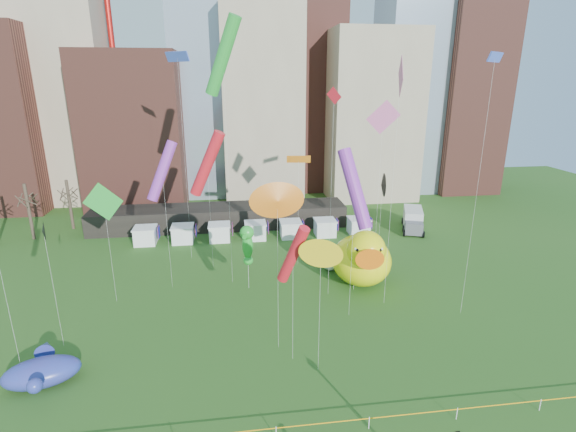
{
  "coord_description": "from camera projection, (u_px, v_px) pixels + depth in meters",
  "views": [
    {
      "loc": [
        -2.18,
        -21.57,
        21.46
      ],
      "look_at": [
        1.86,
        8.19,
        12.0
      ],
      "focal_mm": 27.0,
      "sensor_mm": 36.0,
      "label": 1
    }
  ],
  "objects": [
    {
      "name": "seahorse_green",
      "position": [
        248.0,
        242.0,
        45.09
      ],
      "size": [
        1.82,
        2.08,
        7.13
      ],
      "rotation": [
        0.0,
        0.0,
        -0.28
      ],
      "color": "silver",
      "rests_on": "ground"
    },
    {
      "name": "kite_8",
      "position": [
        334.0,
        109.0,
        39.83
      ],
      "size": [
        1.17,
        1.12,
        20.89
      ],
      "color": "silver",
      "rests_on": "ground"
    },
    {
      "name": "kite_10",
      "position": [
        43.0,
        232.0,
        33.54
      ],
      "size": [
        0.73,
        1.45,
        10.97
      ],
      "color": "silver",
      "rests_on": "ground"
    },
    {
      "name": "caution_tape",
      "position": [
        276.0,
        430.0,
        26.91
      ],
      "size": [
        50.0,
        0.06,
        0.9
      ],
      "color": "white",
      "rests_on": "ground"
    },
    {
      "name": "kite_3",
      "position": [
        223.0,
        56.0,
        41.07
      ],
      "size": [
        4.26,
        3.67,
        27.34
      ],
      "color": "silver",
      "rests_on": "ground"
    },
    {
      "name": "small_duck",
      "position": [
        332.0,
        260.0,
        50.82
      ],
      "size": [
        3.21,
        3.92,
        2.84
      ],
      "rotation": [
        0.0,
        0.0,
        -0.18
      ],
      "color": "white",
      "rests_on": "ground"
    },
    {
      "name": "kite_1",
      "position": [
        400.0,
        80.0,
        37.05
      ],
      "size": [
        0.92,
        3.39,
        23.53
      ],
      "color": "silver",
      "rests_on": "ground"
    },
    {
      "name": "kite_16",
      "position": [
        293.0,
        255.0,
        32.15
      ],
      "size": [
        2.59,
        2.76,
        11.55
      ],
      "color": "silver",
      "rests_on": "ground"
    },
    {
      "name": "kite_15",
      "position": [
        162.0,
        171.0,
        43.21
      ],
      "size": [
        3.62,
        2.66,
        15.82
      ],
      "color": "silver",
      "rests_on": "ground"
    },
    {
      "name": "kite_6",
      "position": [
        277.0,
        201.0,
        32.59
      ],
      "size": [
        2.86,
        0.58,
        14.18
      ],
      "color": "silver",
      "rests_on": "ground"
    },
    {
      "name": "whale_inflatable",
      "position": [
        42.0,
        370.0,
        31.79
      ],
      "size": [
        5.87,
        6.84,
        2.36
      ],
      "rotation": [
        0.0,
        0.0,
        0.25
      ],
      "color": "#37348E",
      "rests_on": "ground"
    },
    {
      "name": "skyline",
      "position": [
        251.0,
        80.0,
        78.67
      ],
      "size": [
        101.0,
        23.0,
        68.0
      ],
      "color": "brown",
      "rests_on": "ground"
    },
    {
      "name": "seahorse_purple",
      "position": [
        355.0,
        259.0,
        45.3
      ],
      "size": [
        1.17,
        1.42,
        4.93
      ],
      "rotation": [
        0.0,
        0.0,
        0.09
      ],
      "color": "silver",
      "rests_on": "ground"
    },
    {
      "name": "kite_0",
      "position": [
        207.0,
        164.0,
        48.37
      ],
      "size": [
        4.64,
        2.55,
        16.3
      ],
      "color": "silver",
      "rests_on": "ground"
    },
    {
      "name": "big_duck",
      "position": [
        362.0,
        258.0,
        46.65
      ],
      "size": [
        7.44,
        9.3,
        6.83
      ],
      "rotation": [
        0.0,
        0.0,
        -0.14
      ],
      "color": "#F4F00C",
      "rests_on": "ground"
    },
    {
      "name": "kite_2",
      "position": [
        383.0,
        185.0,
        52.9
      ],
      "size": [
        1.0,
        2.85,
        10.61
      ],
      "color": "silver",
      "rests_on": "ground"
    },
    {
      "name": "vendor_tents",
      "position": [
        256.0,
        231.0,
        60.93
      ],
      "size": [
        33.24,
        2.8,
        2.4
      ],
      "color": "white",
      "rests_on": "ground"
    },
    {
      "name": "bare_trees",
      "position": [
        30.0,
        211.0,
        60.35
      ],
      "size": [
        8.44,
        6.44,
        8.5
      ],
      "color": "#382B21",
      "rests_on": "ground"
    },
    {
      "name": "kite_14",
      "position": [
        299.0,
        160.0,
        49.04
      ],
      "size": [
        2.74,
        0.77,
        13.3
      ],
      "color": "silver",
      "rests_on": "ground"
    },
    {
      "name": "kite_12",
      "position": [
        321.0,
        253.0,
        30.66
      ],
      "size": [
        2.09,
        1.09,
        10.84
      ],
      "color": "silver",
      "rests_on": "ground"
    },
    {
      "name": "kite_11",
      "position": [
        104.0,
        202.0,
        40.88
      ],
      "size": [
        3.05,
        2.38,
        12.38
      ],
      "color": "silver",
      "rests_on": "ground"
    },
    {
      "name": "kite_7",
      "position": [
        355.0,
        189.0,
        37.61
      ],
      "size": [
        3.09,
        4.15,
        15.9
      ],
      "color": "silver",
      "rests_on": "ground"
    },
    {
      "name": "kite_5",
      "position": [
        177.0,
        58.0,
        47.48
      ],
      "size": [
        2.88,
        2.81,
        24.44
      ],
      "color": "silver",
      "rests_on": "ground"
    },
    {
      "name": "box_truck",
      "position": [
        413.0,
        219.0,
        64.66
      ],
      "size": [
        4.81,
        7.53,
        3.01
      ],
      "rotation": [
        0.0,
        0.0,
        -0.35
      ],
      "color": "silver",
      "rests_on": "ground"
    },
    {
      "name": "kite_13",
      "position": [
        495.0,
        61.0,
        34.88
      ],
      "size": [
        2.24,
        1.88,
        23.62
      ],
      "color": "silver",
      "rests_on": "ground"
    },
    {
      "name": "pavilion",
      "position": [
        220.0,
        217.0,
        65.81
      ],
      "size": [
        38.0,
        6.0,
        3.2
      ],
      "primitive_type": "cube",
      "color": "black",
      "rests_on": "ground"
    },
    {
      "name": "kite_9",
      "position": [
        383.0,
        120.0,
        42.45
      ],
      "size": [
        3.13,
        1.2,
        19.64
      ],
      "color": "silver",
      "rests_on": "ground"
    }
  ]
}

